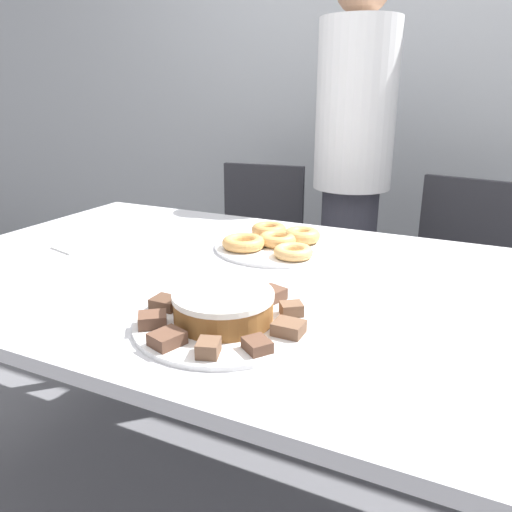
{
  "coord_description": "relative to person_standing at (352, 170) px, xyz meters",
  "views": [
    {
      "loc": [
        0.49,
        -1.07,
        1.22
      ],
      "look_at": [
        -0.02,
        -0.02,
        0.83
      ],
      "focal_mm": 35.0,
      "sensor_mm": 36.0,
      "label": 1
    }
  ],
  "objects": [
    {
      "name": "lamington_6",
      "position": [
        -0.02,
        -1.34,
        -0.11
      ],
      "size": [
        0.07,
        0.07,
        0.03
      ],
      "rotation": [
        0.0,
        0.0,
        3.77
      ],
      "color": "brown",
      "rests_on": "plate_cake"
    },
    {
      "name": "lamington_9",
      "position": [
        0.2,
        -1.34,
        -0.11
      ],
      "size": [
        0.06,
        0.06,
        0.02
      ],
      "rotation": [
        0.0,
        0.0,
        5.66
      ],
      "color": "brown",
      "rests_on": "plate_cake"
    },
    {
      "name": "lamington_1",
      "position": [
        0.2,
        -1.18,
        -0.11
      ],
      "size": [
        0.06,
        0.06,
        0.03
      ],
      "rotation": [
        0.0,
        0.0,
        0.63
      ],
      "color": "brown",
      "rests_on": "plate_cake"
    },
    {
      "name": "donut_3",
      "position": [
        0.04,
        -0.68,
        -0.1
      ],
      "size": [
        0.11,
        0.11,
        0.04
      ],
      "color": "tan",
      "rests_on": "plate_donuts"
    },
    {
      "name": "lamington_2",
      "position": [
        0.13,
        -1.13,
        -0.11
      ],
      "size": [
        0.07,
        0.07,
        0.03
      ],
      "rotation": [
        0.0,
        0.0,
        1.26
      ],
      "color": "brown",
      "rests_on": "plate_cake"
    },
    {
      "name": "lamington_8",
      "position": [
        0.13,
        -1.39,
        -0.11
      ],
      "size": [
        0.05,
        0.05,
        0.03
      ],
      "rotation": [
        0.0,
        0.0,
        5.03
      ],
      "color": "brown",
      "rests_on": "plate_cake"
    },
    {
      "name": "donut_1",
      "position": [
        -0.09,
        -0.82,
        -0.1
      ],
      "size": [
        0.12,
        0.12,
        0.03
      ],
      "color": "tan",
      "rests_on": "plate_donuts"
    },
    {
      "name": "lamington_0",
      "position": [
        0.23,
        -1.26,
        -0.11
      ],
      "size": [
        0.06,
        0.05,
        0.02
      ],
      "rotation": [
        0.0,
        0.0,
        0.0
      ],
      "color": "brown",
      "rests_on": "plate_cake"
    },
    {
      "name": "donut_4",
      "position": [
        -0.08,
        -0.66,
        -0.1
      ],
      "size": [
        0.11,
        0.11,
        0.04
      ],
      "color": "#D18E4C",
      "rests_on": "plate_donuts"
    },
    {
      "name": "donut_2",
      "position": [
        0.07,
        -0.83,
        -0.11
      ],
      "size": [
        0.11,
        0.11,
        0.03
      ],
      "color": "#E5AD66",
      "rests_on": "plate_donuts"
    },
    {
      "name": "frosted_cake",
      "position": [
        0.09,
        -1.26,
        -0.09
      ],
      "size": [
        0.2,
        0.2,
        0.06
      ],
      "color": "brown",
      "rests_on": "plate_cake"
    },
    {
      "name": "lamington_5",
      "position": [
        -0.05,
        -1.26,
        -0.11
      ],
      "size": [
        0.06,
        0.05,
        0.02
      ],
      "rotation": [
        0.0,
        0.0,
        3.14
      ],
      "color": "#513828",
      "rests_on": "plate_cake"
    },
    {
      "name": "napkin",
      "position": [
        -0.56,
        -1.01,
        -0.13
      ],
      "size": [
        0.12,
        0.1,
        0.01
      ],
      "color": "white",
      "rests_on": "table"
    },
    {
      "name": "plate_cake",
      "position": [
        0.09,
        -1.26,
        -0.13
      ],
      "size": [
        0.36,
        0.36,
        0.01
      ],
      "color": "white",
      "rests_on": "table"
    },
    {
      "name": "lamington_4",
      "position": [
        -0.02,
        -1.18,
        -0.11
      ],
      "size": [
        0.06,
        0.06,
        0.02
      ],
      "rotation": [
        0.0,
        0.0,
        2.52
      ],
      "color": "#513828",
      "rests_on": "plate_cake"
    },
    {
      "name": "person_standing",
      "position": [
        0.0,
        0.0,
        0.0
      ],
      "size": [
        0.32,
        0.32,
        1.69
      ],
      "color": "#383842",
      "rests_on": "ground_plane"
    },
    {
      "name": "plate_donuts",
      "position": [
        -0.02,
        -0.74,
        -0.13
      ],
      "size": [
        0.37,
        0.37,
        0.01
      ],
      "color": "white",
      "rests_on": "table"
    },
    {
      "name": "office_chair_right",
      "position": [
        0.44,
        -0.04,
        -0.48
      ],
      "size": [
        0.52,
        0.52,
        0.88
      ],
      "rotation": [
        0.0,
        0.0,
        -0.2
      ],
      "color": "black",
      "rests_on": "ground_plane"
    },
    {
      "name": "lamington_3",
      "position": [
        0.04,
        -1.13,
        -0.11
      ],
      "size": [
        0.06,
        0.06,
        0.02
      ],
      "rotation": [
        0.0,
        0.0,
        1.89
      ],
      "color": "#513828",
      "rests_on": "plate_cake"
    },
    {
      "name": "table",
      "position": [
        0.05,
        -0.98,
        -0.2
      ],
      "size": [
        1.87,
        1.08,
        0.77
      ],
      "color": "silver",
      "rests_on": "ground_plane"
    },
    {
      "name": "office_chair_left",
      "position": [
        -0.44,
        -0.04,
        -0.48
      ],
      "size": [
        0.49,
        0.49,
        0.88
      ],
      "rotation": [
        0.0,
        0.0,
        0.11
      ],
      "color": "black",
      "rests_on": "ground_plane"
    },
    {
      "name": "lamington_7",
      "position": [
        0.05,
        -1.39,
        -0.11
      ],
      "size": [
        0.06,
        0.07,
        0.02
      ],
      "rotation": [
        0.0,
        0.0,
        4.4
      ],
      "color": "brown",
      "rests_on": "plate_cake"
    },
    {
      "name": "donut_0",
      "position": [
        -0.02,
        -0.74,
        -0.1
      ],
      "size": [
        0.11,
        0.11,
        0.03
      ],
      "color": "tan",
      "rests_on": "plate_donuts"
    },
    {
      "name": "wall_back",
      "position": [
        0.05,
        0.66,
        0.4
      ],
      "size": [
        8.0,
        0.05,
        2.6
      ],
      "color": "#B2B7BC",
      "rests_on": "ground_plane"
    }
  ]
}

